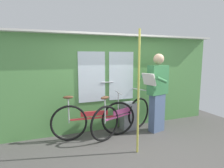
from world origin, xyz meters
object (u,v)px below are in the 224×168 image
(bicycle_near_door, at_px, (123,117))
(handrail_pole, at_px, (138,93))
(trash_bin_by_wall, at_px, (128,116))
(passenger_reading_newspaper, at_px, (157,91))
(bicycle_leaning_behind, at_px, (94,120))

(bicycle_near_door, relative_size, handrail_pole, 0.78)
(bicycle_near_door, xyz_separation_m, trash_bin_by_wall, (0.24, 0.22, -0.07))
(passenger_reading_newspaper, height_order, handrail_pole, handrail_pole)
(bicycle_leaning_behind, relative_size, trash_bin_by_wall, 2.80)
(trash_bin_by_wall, bearing_deg, bicycle_near_door, -137.55)
(trash_bin_by_wall, bearing_deg, bicycle_leaning_behind, -168.12)
(bicycle_near_door, bearing_deg, trash_bin_by_wall, 20.83)
(bicycle_leaning_behind, height_order, passenger_reading_newspaper, passenger_reading_newspaper)
(bicycle_near_door, xyz_separation_m, passenger_reading_newspaper, (0.77, -0.12, 0.53))
(trash_bin_by_wall, bearing_deg, passenger_reading_newspaper, -32.31)
(bicycle_leaning_behind, bearing_deg, trash_bin_by_wall, 17.13)
(handrail_pole, bearing_deg, passenger_reading_newspaper, 39.17)
(bicycle_leaning_behind, bearing_deg, handrail_pole, -52.27)
(bicycle_near_door, relative_size, trash_bin_by_wall, 2.65)
(bicycle_near_door, bearing_deg, passenger_reading_newspaper, -30.54)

